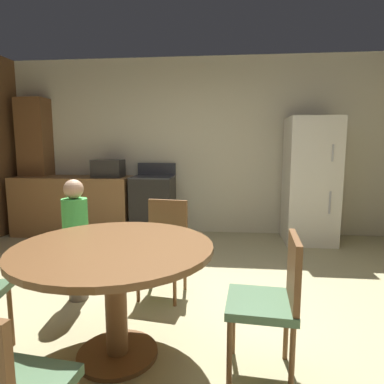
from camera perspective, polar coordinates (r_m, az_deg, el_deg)
name	(u,v)px	position (r m, az deg, el deg)	size (l,w,h in m)	color
ground_plane	(162,328)	(2.74, -5.10, -22.33)	(14.00, 14.00, 0.00)	tan
wall_back	(196,147)	(5.26, 0.74, 7.76)	(6.12, 0.12, 2.70)	beige
kitchen_counter	(74,206)	(5.45, -19.58, -2.22)	(1.80, 0.60, 0.90)	olive
pantry_column	(37,166)	(5.86, -25.13, 4.10)	(0.44, 0.36, 2.10)	brown
oven_range	(154,206)	(5.04, -6.63, -2.40)	(0.60, 0.60, 1.10)	black
refrigerator	(310,181)	(4.96, 19.67, 1.82)	(0.68, 0.68, 1.76)	silver
microwave	(108,168)	(5.16, -14.21, 3.95)	(0.44, 0.32, 0.26)	#2D2B28
dining_table	(115,268)	(2.22, -13.13, -12.61)	(1.26, 1.26, 0.76)	brown
chair_east	(273,297)	(2.10, 13.69, -17.07)	(0.43, 0.43, 0.87)	brown
chair_north	(164,241)	(3.12, -4.79, -8.37)	(0.45, 0.45, 0.87)	brown
person_child	(76,237)	(3.13, -19.32, -7.28)	(0.31, 0.31, 1.09)	#665B51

